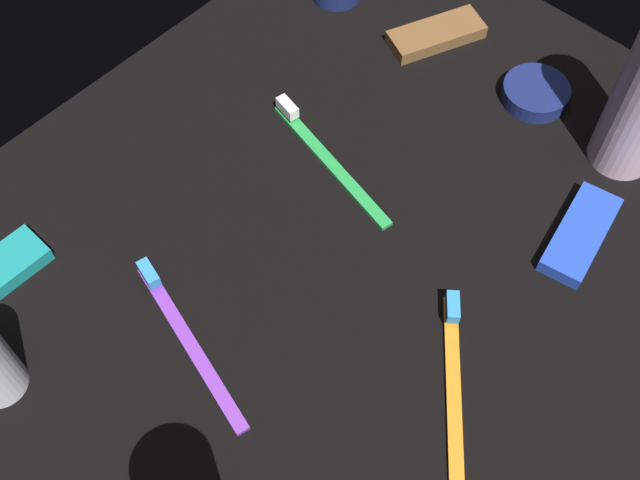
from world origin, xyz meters
TOP-DOWN VIEW (x-y plane):
  - ground_plane at (0.00, 0.00)cm, footprint 84.00×64.00cm
  - toothbrush_purple at (-13.68, 3.18)cm, footprint 5.64×17.73cm
  - toothbrush_green at (8.67, 7.43)cm, footprint 4.86×17.86cm
  - toothbrush_orange at (-1.45, -16.38)cm, footprint 14.63×12.40cm
  - snack_bar_blue at (17.70, -16.20)cm, footprint 10.96×5.85cm
  - snack_bar_brown at (28.85, 9.49)cm, footprint 11.13×7.81cm
  - cream_tin_right at (29.06, -3.33)cm, footprint 6.87×6.87cm

SIDE VIEW (x-z plane):
  - ground_plane at x=0.00cm, z-range -1.20..0.00cm
  - toothbrush_purple at x=-13.68cm, z-range -0.44..1.66cm
  - toothbrush_green at x=8.67cm, z-range -0.44..1.66cm
  - toothbrush_orange at x=-1.45cm, z-range -0.44..1.66cm
  - snack_bar_blue at x=17.70cm, z-range 0.00..1.50cm
  - snack_bar_brown at x=28.85cm, z-range 0.00..1.50cm
  - cream_tin_right at x=29.06cm, z-range 0.00..1.74cm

